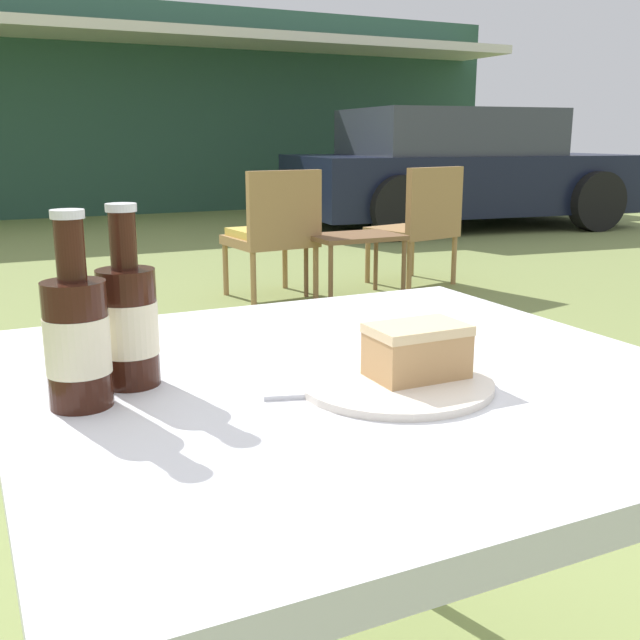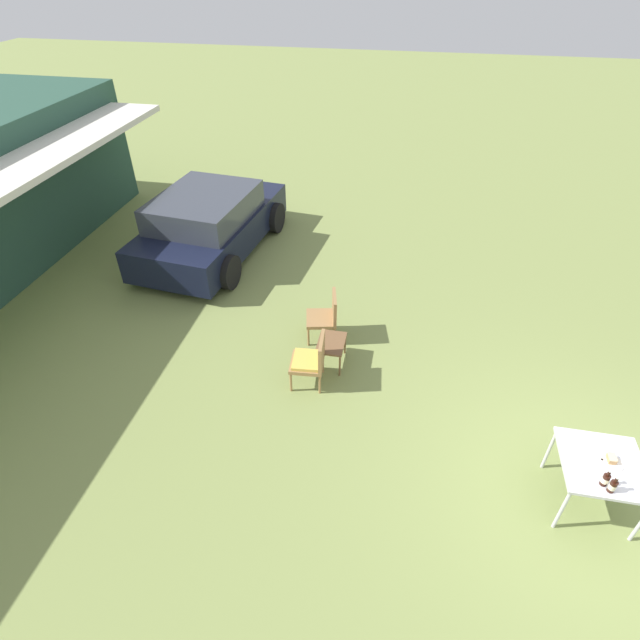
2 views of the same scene
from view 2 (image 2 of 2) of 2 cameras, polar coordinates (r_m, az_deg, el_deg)
name	(u,v)px [view 2 (image 2 of 2)]	position (r m, az deg, el deg)	size (l,w,h in m)	color
ground_plane	(583,501)	(7.10, 27.81, -17.81)	(60.00, 60.00, 0.00)	olive
parked_car	(210,223)	(10.80, -12.41, 10.74)	(4.09, 2.42, 1.35)	black
wicker_chair_cushioned	(311,359)	(7.34, -1.00, -4.50)	(0.55, 0.52, 0.84)	#9E7547
wicker_chair_plain	(326,315)	(8.18, 0.73, 0.63)	(0.60, 0.58, 0.84)	#9E7547
garden_side_table	(331,344)	(7.72, 1.29, -2.82)	(0.58, 0.41, 0.42)	brown
patio_table	(602,467)	(6.62, 29.49, -14.41)	(0.91, 0.89, 0.73)	silver
cake_on_plate	(611,461)	(6.61, 30.35, -13.70)	(0.25, 0.25, 0.08)	silver
cola_bottle_near	(605,479)	(6.32, 29.83, -15.52)	(0.08, 0.08, 0.23)	black
cola_bottle_far	(613,486)	(6.30, 30.46, -16.03)	(0.08, 0.08, 0.23)	black
fork	(613,469)	(6.57, 30.49, -14.47)	(0.18, 0.06, 0.01)	silver
loose_bottle_cap	(602,460)	(6.59, 29.53, -13.73)	(0.03, 0.03, 0.01)	silver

